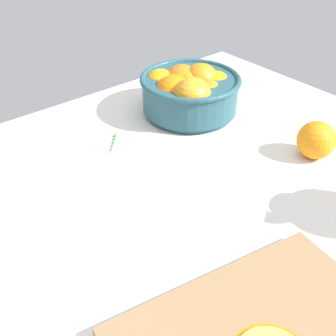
{
  "coord_description": "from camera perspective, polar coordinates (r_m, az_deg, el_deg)",
  "views": [
    {
      "loc": [
        -38.67,
        -48.8,
        48.91
      ],
      "look_at": [
        -0.8,
        -2.98,
        7.19
      ],
      "focal_mm": 47.87,
      "sensor_mm": 36.0,
      "label": 1
    }
  ],
  "objects": [
    {
      "name": "fruit_bowl",
      "position": [
        1.01,
        2.73,
        9.71
      ],
      "size": [
        22.51,
        22.51,
        11.29
      ],
      "color": "#234C56",
      "rests_on": "ground_plane"
    },
    {
      "name": "herb_sprig_0",
      "position": [
        0.94,
        -6.96,
        3.49
      ],
      "size": [
        5.44,
        5.79,
        0.9
      ],
      "color": "#387E3F",
      "rests_on": "ground_plane"
    },
    {
      "name": "loose_orange_0",
      "position": [
        0.91,
        18.35,
        3.4
      ],
      "size": [
        7.5,
        7.5,
        7.5
      ],
      "primitive_type": "sphere",
      "color": "orange",
      "rests_on": "ground_plane"
    },
    {
      "name": "ground_plane",
      "position": [
        0.8,
        -0.92,
        -3.94
      ],
      "size": [
        114.98,
        83.53,
        3.0
      ],
      "primitive_type": "cube",
      "color": "silver"
    }
  ]
}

